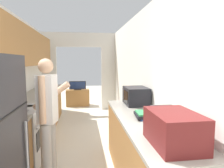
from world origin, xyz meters
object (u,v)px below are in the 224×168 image
Objects in this scene: range_oven at (19,137)px; book_stack at (145,115)px; tv_cabinet at (78,98)px; suitcase at (174,129)px; television at (78,86)px; person at (48,118)px; microwave at (136,96)px.

range_oven is 3.24× the size of book_stack.
book_stack is 0.39× the size of tv_cabinet.
television is at bearing 99.54° from suitcase.
microwave is at bearing -55.54° from person.
suitcase reaches higher than book_stack.
television is (0.00, -0.04, 0.44)m from tv_cabinet.
range_oven reaches higher than book_stack.
suitcase reaches higher than tv_cabinet.
microwave is at bearing -75.58° from tv_cabinet.
television is (0.25, 4.56, -0.14)m from person.
range_oven is 4.16m from television.
book_stack is at bearing -78.80° from tv_cabinet.
tv_cabinet is at bearing 90.00° from television.
television is at bearing -90.00° from tv_cabinet.
range_oven is 1.91m from microwave.
range_oven is 0.64× the size of person.
suitcase is 5.80m from tv_cabinet.
tv_cabinet is at bearing 9.36° from person.
person is at bearing -93.15° from television.
range_oven is at bearing -100.69° from television.
microwave reaches higher than television.
microwave is at bearing 1.35° from range_oven.
suitcase is (1.20, -1.07, 0.16)m from person.
person is (0.52, -0.48, 0.42)m from range_oven.
book_stack is (-0.09, -0.78, -0.10)m from microwave.
tv_cabinet is at bearing 99.47° from suitcase.
person reaches higher than tv_cabinet.
person is 4.65m from tv_cabinet.
suitcase is at bearing -80.46° from television.
person is 4.57m from television.
range_oven is 2.13× the size of microwave.
range_oven is 2.39m from suitcase.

